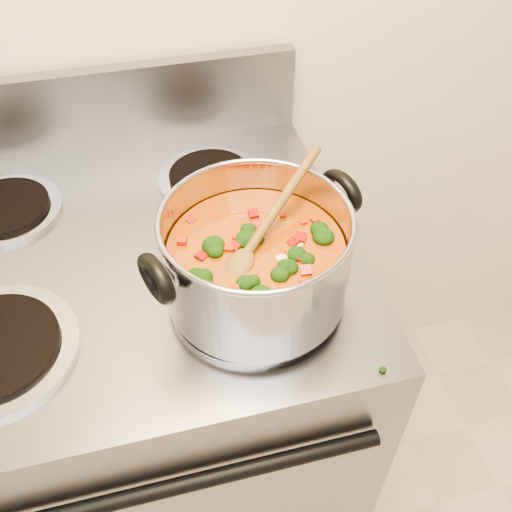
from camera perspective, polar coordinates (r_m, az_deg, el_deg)
The scene contains 4 objects.
electric_range at distance 1.30m, azimuth -10.14°, elevation -13.80°, with size 0.76×0.69×1.08m.
stockpot at distance 0.79m, azimuth 0.01°, elevation -0.29°, with size 0.33×0.26×0.16m.
wooden_spoon at distance 0.77m, azimuth 0.33°, elevation 2.16°, with size 0.19×0.18×0.09m.
cooktop_crumbs at distance 0.80m, azimuth -0.77°, elevation -8.85°, with size 0.35×0.01×0.01m.
Camera 1 is at (0.13, 0.48, 1.58)m, focal length 40.00 mm.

